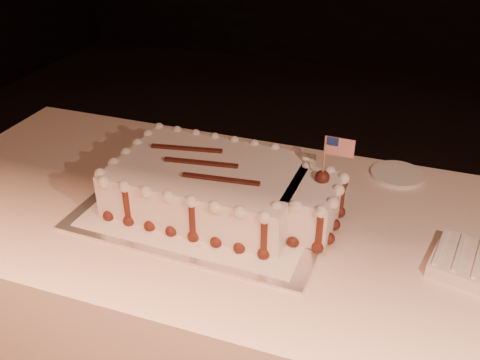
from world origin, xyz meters
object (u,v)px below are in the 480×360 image
(cake_board, at_px, (210,205))
(banquet_table, at_px, (352,351))
(sheet_cake, at_px, (222,187))
(side_plate, at_px, (397,174))

(cake_board, bearing_deg, banquet_table, 1.53)
(sheet_cake, height_order, side_plate, sheet_cake)
(sheet_cake, bearing_deg, banquet_table, -0.10)
(banquet_table, relative_size, sheet_cake, 4.10)
(cake_board, distance_m, side_plate, 0.53)
(side_plate, bearing_deg, sheet_cake, -141.57)
(banquet_table, height_order, sheet_cake, sheet_cake)
(banquet_table, xyz_separation_m, cake_board, (-0.40, 0.00, 0.38))
(sheet_cake, bearing_deg, side_plate, 38.43)
(banquet_table, distance_m, cake_board, 0.55)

